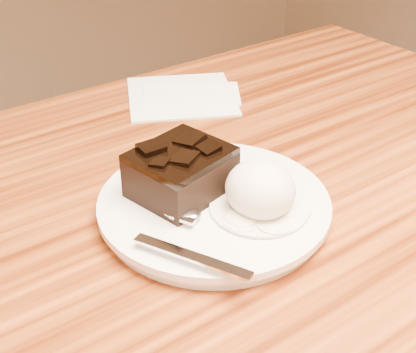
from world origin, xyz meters
TOP-DOWN VIEW (x-y plane):
  - plate at (0.06, 0.04)m, footprint 0.23×0.23m
  - brownie at (0.04, 0.07)m, footprint 0.10×0.09m
  - ice_cream_scoop at (0.08, 0.00)m, footprint 0.06×0.07m
  - melt_puddle at (0.08, 0.00)m, footprint 0.10×0.10m
  - spoon at (0.02, 0.04)m, footprint 0.10×0.16m
  - napkin at (0.19, 0.30)m, footprint 0.20×0.20m
  - crumb_a at (0.08, -0.02)m, footprint 0.01×0.01m
  - crumb_b at (0.04, 0.05)m, footprint 0.01×0.01m

SIDE VIEW (x-z plane):
  - napkin at x=0.19m, z-range 0.75..0.76m
  - plate at x=0.06m, z-range 0.75..0.77m
  - melt_puddle at x=0.08m, z-range 0.77..0.77m
  - crumb_b at x=0.04m, z-range 0.77..0.77m
  - crumb_a at x=0.08m, z-range 0.77..0.77m
  - spoon at x=0.02m, z-range 0.77..0.78m
  - brownie at x=0.04m, z-range 0.77..0.81m
  - ice_cream_scoop at x=0.08m, z-range 0.76..0.82m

